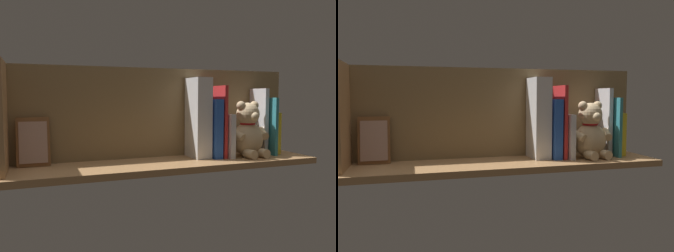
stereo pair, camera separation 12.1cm
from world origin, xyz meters
The scene contains 12 objects.
ground_plane centered at (0.00, 0.00, -1.10)cm, with size 108.20×25.51×2.20cm, color #A87A4C.
shelf_back_panel centered at (0.00, -10.50, 16.43)cm, with size 108.20×1.50×32.87cm, color olive.
shelf_side_divider centered at (52.10, 0.00, 16.43)cm, with size 2.40×19.51×32.87cm, color #A87A4C.
book_0 centered at (-44.99, -3.71, 8.09)cm, with size 3.16×11.29×16.18cm, color yellow.
book_1 centered at (-42.21, -2.26, 11.03)cm, with size 1.22×14.19×22.06cm, color teal.
book_2 centered at (-40.21, -4.00, 12.80)cm, with size 1.59×10.70×25.60cm, color silver.
teddy_bear centered at (-31.96, 1.03, 9.14)cm, with size 16.81×13.85×20.77cm.
book_3 centered at (-23.23, -2.13, 8.03)cm, with size 1.86×14.45×16.05cm, color silver.
book_4 centered at (-21.08, -2.88, 13.21)cm, with size 1.26×12.95×26.42cm, color red.
book_5 centered at (-18.36, -2.83, 10.77)cm, with size 2.99×13.05×21.54cm, color blue.
dictionary_thick_white centered at (-13.32, -3.56, 14.63)cm, with size 5.90×11.39×29.27cm, color silver.
picture_frame_leaning centered at (43.60, -7.07, 7.81)cm, with size 10.16×3.99×15.83cm.
Camera 2 is at (32.12, 116.08, 21.99)cm, focal length 37.46 mm.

